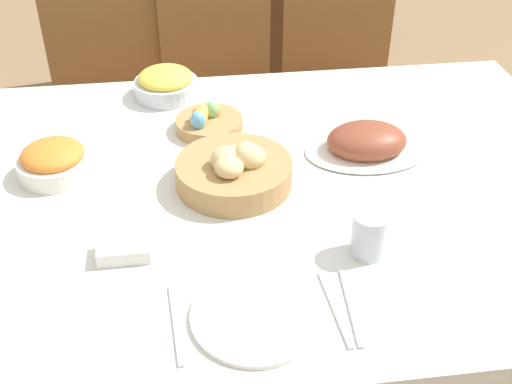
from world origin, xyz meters
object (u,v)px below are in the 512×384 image
(chair_far_right, at_px, (339,82))
(bread_basket, at_px, (235,170))
(knife, at_px, (335,309))
(spoon, at_px, (351,307))
(ham_platter, at_px, (367,143))
(butter_dish, at_px, (124,250))
(chair_far_center, at_px, (221,89))
(chair_far_left, at_px, (110,95))
(carrot_bowl, at_px, (54,161))
(dinner_plate, at_px, (256,315))
(drinking_cup, at_px, (369,234))
(egg_basket, at_px, (207,122))
(pineapple_bowl, at_px, (166,84))
(fork, at_px, (176,324))

(chair_far_right, relative_size, bread_basket, 3.40)
(knife, xyz_separation_m, spoon, (0.03, 0.00, 0.00))
(ham_platter, bearing_deg, butter_dish, -151.33)
(knife, xyz_separation_m, butter_dish, (-0.39, 0.20, 0.01))
(chair_far_center, xyz_separation_m, chair_far_right, (0.45, -0.00, 0.00))
(chair_far_left, height_order, bread_basket, chair_far_left)
(butter_dish, bearing_deg, chair_far_left, 95.86)
(carrot_bowl, bearing_deg, dinner_plate, -51.54)
(bread_basket, relative_size, butter_dish, 2.55)
(bread_basket, height_order, knife, bread_basket)
(chair_far_center, bearing_deg, ham_platter, -74.39)
(carrot_bowl, relative_size, drinking_cup, 1.82)
(chair_far_right, xyz_separation_m, bread_basket, (-0.50, -0.96, 0.27))
(egg_basket, height_order, drinking_cup, drinking_cup)
(pineapple_bowl, distance_m, spoon, 0.96)
(ham_platter, bearing_deg, chair_far_right, 79.78)
(pineapple_bowl, distance_m, carrot_bowl, 0.46)
(fork, bearing_deg, butter_dish, 111.94)
(egg_basket, distance_m, dinner_plate, 0.68)
(carrot_bowl, bearing_deg, spoon, -41.50)
(egg_basket, relative_size, knife, 0.92)
(carrot_bowl, distance_m, spoon, 0.79)
(chair_far_right, bearing_deg, pineapple_bowl, -138.08)
(egg_basket, relative_size, drinking_cup, 1.86)
(carrot_bowl, bearing_deg, ham_platter, 0.04)
(drinking_cup, bearing_deg, ham_platter, 75.01)
(dinner_plate, height_order, fork, dinner_plate)
(chair_far_right, height_order, bread_basket, chair_far_right)
(fork, height_order, butter_dish, butter_dish)
(ham_platter, bearing_deg, drinking_cup, -104.99)
(chair_far_center, bearing_deg, dinner_plate, -95.64)
(pineapple_bowl, bearing_deg, knife, -72.14)
(spoon, bearing_deg, dinner_plate, -176.26)
(ham_platter, distance_m, drinking_cup, 0.39)
(pineapple_bowl, distance_m, dinner_plate, 0.91)
(pineapple_bowl, bearing_deg, carrot_bowl, -125.75)
(spoon, xyz_separation_m, drinking_cup, (0.07, 0.15, 0.05))
(egg_basket, height_order, fork, egg_basket)
(carrot_bowl, distance_m, knife, 0.77)
(chair_far_right, relative_size, fork, 4.74)
(chair_far_left, xyz_separation_m, ham_platter, (0.71, -0.86, 0.25))
(pineapple_bowl, height_order, carrot_bowl, pineapple_bowl)
(fork, height_order, spoon, same)
(chair_far_right, bearing_deg, fork, -109.89)
(drinking_cup, bearing_deg, chair_far_left, 116.34)
(dinner_plate, distance_m, butter_dish, 0.31)
(chair_far_center, distance_m, fork, 1.42)
(bread_basket, xyz_separation_m, carrot_bowl, (-0.42, 0.10, -0.00))
(chair_far_left, xyz_separation_m, bread_basket, (0.37, -0.96, 0.27))
(pineapple_bowl, relative_size, dinner_plate, 0.76)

